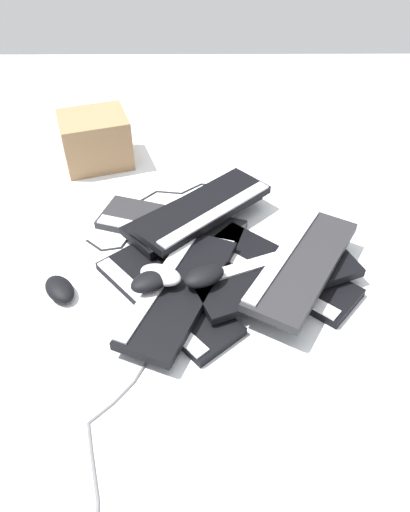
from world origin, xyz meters
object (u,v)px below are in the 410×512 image
mouse_0 (161,275)px  mouse_4 (151,281)px  keyboard_0 (278,271)px  keyboard_6 (277,276)px  keyboard_1 (171,225)px  keyboard_5 (179,291)px  keyboard_3 (195,213)px  mouse_1 (304,235)px  mouse_2 (204,276)px  mouse_3 (60,289)px  keyboard_7 (302,263)px  cardboard_box (96,140)px  keyboard_4 (204,209)px  keyboard_2 (165,297)px

mouse_0 → mouse_4: size_ratio=1.00×
keyboard_0 → keyboard_6: (-0.01, -0.05, 0.03)m
keyboard_1 → mouse_4: (-0.03, -0.31, 0.07)m
mouse_4 → keyboard_5: bearing=146.8°
keyboard_3 → mouse_4: bearing=-107.9°
mouse_1 → keyboard_6: bearing=-166.8°
keyboard_3 → mouse_4: (-0.11, -0.33, 0.04)m
mouse_2 → mouse_3: size_ratio=1.00×
keyboard_0 → keyboard_7: 0.09m
keyboard_3 → cardboard_box: bearing=133.9°
mouse_0 → mouse_2: (0.11, -0.00, 0.00)m
keyboard_4 → mouse_1: (0.30, -0.06, -0.05)m
keyboard_3 → keyboard_6: same height
keyboard_3 → cardboard_box: 0.51m
mouse_3 → keyboard_6: bearing=55.9°
mouse_3 → mouse_4: bearing=47.0°
keyboard_0 → keyboard_2: 0.32m
keyboard_0 → keyboard_1: same height
keyboard_1 → keyboard_2: (0.00, -0.30, 0.00)m
keyboard_2 → mouse_2: (0.10, 0.01, 0.07)m
keyboard_2 → mouse_2: 0.12m
keyboard_5 → keyboard_6: size_ratio=1.00×
keyboard_3 → mouse_1: bearing=-13.8°
keyboard_6 → keyboard_4: bearing=126.7°
mouse_0 → keyboard_0: bearing=-141.6°
mouse_0 → keyboard_7: bearing=-149.0°
keyboard_2 → mouse_4: mouse_4 is taller
keyboard_6 → cardboard_box: 0.86m
mouse_2 → keyboard_2: bearing=156.1°
mouse_3 → keyboard_7: bearing=57.2°
keyboard_1 → mouse_3: (-0.28, -0.28, 0.01)m
keyboard_1 → keyboard_2: 0.30m
keyboard_4 → keyboard_5: keyboard_4 is taller
keyboard_2 → mouse_3: (-0.28, 0.02, 0.01)m
keyboard_1 → mouse_4: 0.31m
keyboard_5 → mouse_4: 0.08m
mouse_0 → mouse_1: size_ratio=1.00×
keyboard_1 → keyboard_7: (0.35, -0.24, 0.06)m
keyboard_5 → keyboard_3: bearing=83.3°
mouse_2 → mouse_4: bearing=157.3°
keyboard_0 → mouse_2: (-0.20, -0.09, 0.07)m
keyboard_4 → mouse_0: mouse_0 is taller
mouse_1 → keyboard_2: bearing=162.5°
mouse_1 → mouse_2: bearing=169.2°
keyboard_2 → mouse_0: (-0.01, 0.01, 0.07)m
keyboard_5 → mouse_1: keyboard_5 is taller
mouse_0 → mouse_2: bearing=-158.8°
keyboard_0 → mouse_0: 0.33m
mouse_4 → keyboard_4: bearing=-146.1°
keyboard_1 → keyboard_5: 0.31m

